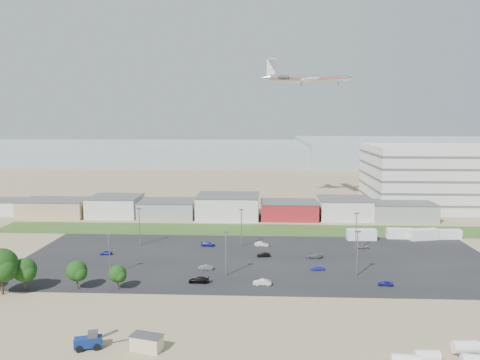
# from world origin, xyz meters

# --- Properties ---
(ground) EXTENTS (700.00, 700.00, 0.00)m
(ground) POSITION_xyz_m (0.00, 0.00, 0.00)
(ground) COLOR #806D51
(ground) RESTS_ON ground
(parking_lot) EXTENTS (120.00, 50.00, 0.01)m
(parking_lot) POSITION_xyz_m (5.00, 20.00, 0.01)
(parking_lot) COLOR black
(parking_lot) RESTS_ON ground
(grass_strip) EXTENTS (160.00, 16.00, 0.02)m
(grass_strip) POSITION_xyz_m (0.00, 52.00, 0.01)
(grass_strip) COLOR #244D1C
(grass_strip) RESTS_ON ground
(hills_backdrop) EXTENTS (700.00, 200.00, 9.00)m
(hills_backdrop) POSITION_xyz_m (40.00, 315.00, 4.50)
(hills_backdrop) COLOR gray
(hills_backdrop) RESTS_ON ground
(building_row) EXTENTS (170.00, 20.00, 8.00)m
(building_row) POSITION_xyz_m (-17.00, 71.00, 4.00)
(building_row) COLOR silver
(building_row) RESTS_ON ground
(parking_garage) EXTENTS (80.00, 40.00, 25.00)m
(parking_garage) POSITION_xyz_m (90.00, 95.00, 12.50)
(parking_garage) COLOR silver
(parking_garage) RESTS_ON ground
(portable_shed) EXTENTS (5.42, 3.74, 2.48)m
(portable_shed) POSITION_xyz_m (-11.51, -28.07, 1.24)
(portable_shed) COLOR beige
(portable_shed) RESTS_ON ground
(telehandler) EXTENTS (7.09, 4.06, 2.81)m
(telehandler) POSITION_xyz_m (-20.76, -28.08, 1.40)
(telehandler) COLOR navy
(telehandler) RESTS_ON ground
(storage_tank_nw) EXTENTS (3.62, 1.81, 2.17)m
(storage_tank_nw) POSITION_xyz_m (30.71, -30.00, 1.09)
(storage_tank_nw) COLOR silver
(storage_tank_nw) RESTS_ON ground
(storage_tank_ne) EXTENTS (4.00, 2.17, 2.34)m
(storage_tank_ne) POSITION_xyz_m (37.49, -27.02, 1.17)
(storage_tank_ne) COLOR silver
(storage_tank_ne) RESTS_ON ground
(box_trailer_a) EXTENTS (8.63, 3.05, 3.19)m
(box_trailer_a) POSITION_xyz_m (35.88, 40.89, 1.60)
(box_trailer_a) COLOR silver
(box_trailer_a) RESTS_ON ground
(box_trailer_b) EXTENTS (8.07, 2.76, 3.00)m
(box_trailer_b) POSITION_xyz_m (47.84, 43.24, 1.50)
(box_trailer_b) COLOR silver
(box_trailer_b) RESTS_ON ground
(box_trailer_c) EXTENTS (8.93, 4.48, 3.21)m
(box_trailer_c) POSITION_xyz_m (54.34, 42.02, 1.60)
(box_trailer_c) COLOR silver
(box_trailer_c) RESTS_ON ground
(box_trailer_d) EXTENTS (7.58, 2.90, 2.78)m
(box_trailer_d) POSITION_xyz_m (62.16, 43.40, 1.39)
(box_trailer_d) COLOR silver
(box_trailer_d) RESTS_ON ground
(tree_left) EXTENTS (7.28, 7.28, 10.92)m
(tree_left) POSITION_xyz_m (-46.73, -6.55, 5.46)
(tree_left) COLOR black
(tree_left) RESTS_ON ground
(tree_mid) EXTENTS (5.26, 5.26, 7.89)m
(tree_mid) POSITION_xyz_m (-43.12, -4.14, 3.94)
(tree_mid) COLOR black
(tree_mid) RESTS_ON ground
(tree_right) EXTENTS (4.61, 4.61, 6.92)m
(tree_right) POSITION_xyz_m (-32.66, -2.61, 3.46)
(tree_right) COLOR black
(tree_right) RESTS_ON ground
(tree_near) EXTENTS (3.93, 3.93, 5.89)m
(tree_near) POSITION_xyz_m (-24.08, -2.27, 2.95)
(tree_near) COLOR black
(tree_near) RESTS_ON ground
(lightpole_front_l) EXTENTS (1.11, 0.46, 9.41)m
(lightpole_front_l) POSITION_xyz_m (-28.84, 7.04, 4.70)
(lightpole_front_l) COLOR slate
(lightpole_front_l) RESTS_ON ground
(lightpole_front_m) EXTENTS (1.21, 0.50, 10.30)m
(lightpole_front_m) POSITION_xyz_m (-1.90, 7.34, 5.15)
(lightpole_front_m) COLOR slate
(lightpole_front_m) RESTS_ON ground
(lightpole_front_r) EXTENTS (1.23, 0.51, 10.47)m
(lightpole_front_r) POSITION_xyz_m (28.06, 8.62, 5.24)
(lightpole_front_r) COLOR slate
(lightpole_front_r) RESTS_ON ground
(lightpole_back_l) EXTENTS (1.26, 0.52, 10.69)m
(lightpole_back_l) POSITION_xyz_m (-28.36, 31.79, 5.35)
(lightpole_back_l) COLOR slate
(lightpole_back_l) RESTS_ON ground
(lightpole_back_m) EXTENTS (1.26, 0.52, 10.68)m
(lightpole_back_m) POSITION_xyz_m (0.55, 31.82, 5.34)
(lightpole_back_m) COLOR slate
(lightpole_back_m) RESTS_ON ground
(lightpole_back_r) EXTENTS (1.23, 0.51, 10.47)m
(lightpole_back_r) POSITION_xyz_m (31.91, 29.44, 5.23)
(lightpole_back_r) COLOR slate
(lightpole_back_r) RESTS_ON ground
(airliner) EXTENTS (42.98, 31.76, 11.85)m
(airliner) POSITION_xyz_m (25.54, 105.27, 52.66)
(airliner) COLOR silver
(parked_car_1) EXTENTS (3.38, 1.48, 1.08)m
(parked_car_1) POSITION_xyz_m (19.56, 12.07, 0.54)
(parked_car_1) COLOR navy
(parked_car_1) RESTS_ON ground
(parked_car_2) EXTENTS (3.29, 1.60, 1.08)m
(parked_car_2) POSITION_xyz_m (32.98, 2.36, 0.54)
(parked_car_2) COLOR navy
(parked_car_2) RESTS_ON ground
(parked_car_3) EXTENTS (4.55, 1.96, 1.31)m
(parked_car_3) POSITION_xyz_m (-7.47, 2.25, 0.65)
(parked_car_3) COLOR black
(parked_car_3) RESTS_ON ground
(parked_car_4) EXTENTS (3.56, 1.32, 1.16)m
(parked_car_4) POSITION_xyz_m (-7.06, 11.24, 0.58)
(parked_car_4) COLOR #595B5E
(parked_car_4) RESTS_ON ground
(parked_car_5) EXTENTS (3.23, 1.40, 1.08)m
(parked_car_5) POSITION_xyz_m (-34.89, 22.21, 0.54)
(parked_car_5) COLOR navy
(parked_car_5) RESTS_ON ground
(parked_car_6) EXTENTS (4.05, 1.85, 1.15)m
(parked_car_6) POSITION_xyz_m (-8.89, 31.86, 0.57)
(parked_car_6) COLOR navy
(parked_car_6) RESTS_ON ground
(parked_car_7) EXTENTS (3.56, 1.60, 1.13)m
(parked_car_7) POSITION_xyz_m (6.77, 22.27, 0.57)
(parked_car_7) COLOR black
(parked_car_7) RESTS_ON ground
(parked_car_8) EXTENTS (3.28, 1.34, 1.11)m
(parked_car_8) POSITION_xyz_m (34.32, 31.36, 0.56)
(parked_car_8) COLOR #A5A5AA
(parked_car_8) RESTS_ON ground
(parked_car_11) EXTENTS (3.95, 1.56, 1.28)m
(parked_car_11) POSITION_xyz_m (6.27, 32.35, 0.64)
(parked_car_11) COLOR silver
(parked_car_11) RESTS_ON ground
(parked_car_12) EXTENTS (4.10, 1.78, 1.17)m
(parked_car_12) POSITION_xyz_m (19.76, 21.80, 0.59)
(parked_car_12) COLOR #595B5E
(parked_car_12) RESTS_ON ground
(parked_car_13) EXTENTS (3.93, 1.38, 1.30)m
(parked_car_13) POSITION_xyz_m (6.42, 1.47, 0.65)
(parked_car_13) COLOR silver
(parked_car_13) RESTS_ON ground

